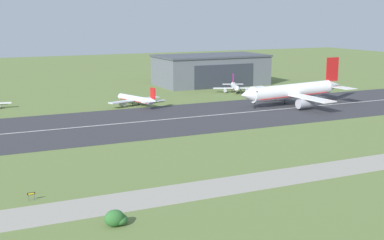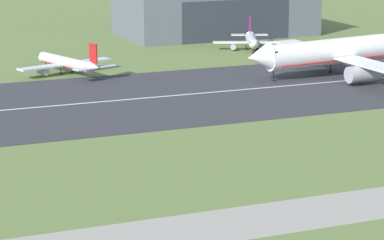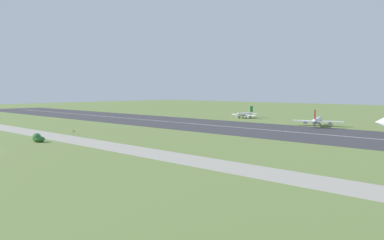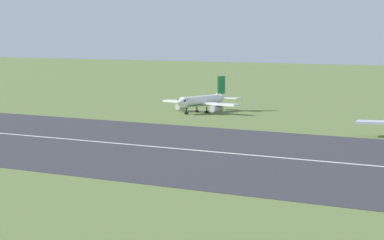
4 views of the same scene
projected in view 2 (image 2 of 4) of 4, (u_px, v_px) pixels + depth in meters
The scene contains 4 objects.
hangar_building at pixel (215, 8), 277.08m from camera, with size 58.05×31.14×15.95m.
airplane_landing at pixel (342, 52), 211.92m from camera, with size 51.02×50.11×18.99m.
airplane_parked_west at pixel (252, 41), 249.37m from camera, with size 20.67×19.92×8.24m.
airplane_parked_centre at pixel (67, 63), 213.45m from camera, with size 24.15×26.35×8.58m.
Camera 2 is at (-19.68, -67.81, 39.48)m, focal length 85.00 mm.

